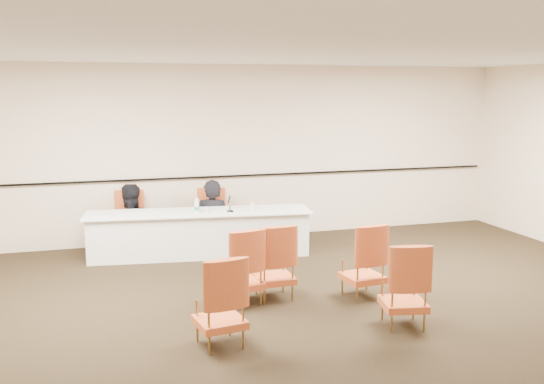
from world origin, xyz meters
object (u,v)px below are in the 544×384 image
Objects in this scene: panel_table at (199,233)px; microphone at (230,202)px; aud_chair_front_right at (363,260)px; aud_chair_front_left at (241,266)px; panelist_second at (130,232)px; panelist_main at (213,229)px; aud_chair_front_mid at (274,261)px; panelist_main_chair at (212,218)px; panelist_second_chair at (129,221)px; aud_chair_back_right at (404,284)px; drinking_glass at (207,210)px; water_bottle at (197,205)px; coffee_cup at (252,207)px; aud_chair_back_left at (219,300)px.

panel_table is 0.69m from microphone.
aud_chair_front_left is at bearing 166.82° from aud_chair_front_right.
aud_chair_front_right is (2.64, -3.19, 0.19)m from panelist_second.
panelist_main reaches higher than aud_chair_front_mid.
panelist_main is 2.85m from aud_chair_front_left.
panelist_main_chair and panelist_second_chair have the same top height.
drinking_glass is at bearing 125.82° from aud_chair_back_right.
panelist_main is 0.81m from drinking_glass.
water_bottle reaches higher than coffee_cup.
aud_chair_front_right is (1.30, -3.01, 0.00)m from panelist_main_chair.
panelist_main reaches higher than panel_table.
aud_chair_front_left reaches higher than coffee_cup.
panelist_main is 1.75× the size of aud_chair_front_left.
aud_chair_back_right is (1.63, -3.53, 0.13)m from panel_table.
water_bottle is 3.42m from aud_chair_back_left.
aud_chair_front_right is at bearing 102.46° from aud_chair_back_right.
aud_chair_front_mid is (1.57, -2.91, 0.19)m from panelist_second.
panelist_main_chair is 0.60× the size of panelist_second.
panel_table is 34.85× the size of drinking_glass.
panelist_second is at bearing 155.40° from coffee_cup.
drinking_glass is at bearing -177.42° from microphone.
aud_chair_back_left is (-0.95, -1.22, 0.00)m from aud_chair_front_mid.
panelist_main is 0.85m from water_bottle.
panelist_second_chair is 1.28m from water_bottle.
aud_chair_front_mid is (0.54, -2.24, 0.13)m from panel_table.
drinking_glass is 0.11× the size of aud_chair_back_left.
aud_chair_front_mid is at bearing 2.41° from aud_chair_front_left.
aud_chair_front_mid is at bearing -84.16° from microphone.
panelist_second_chair is 3.21m from aud_chair_front_left.
panelist_second_chair is (-1.03, 0.67, 0.13)m from panel_table.
water_bottle is at bearing 83.15° from aud_chair_front_left.
panelist_main_chair is at bearing 70.80° from aud_chair_back_left.
aud_chair_front_left is at bearing -86.60° from water_bottle.
aud_chair_back_left is (0.62, -4.13, 0.00)m from panelist_second_chair.
aud_chair_front_left and aud_chair_back_left have the same top height.
aud_chair_front_left is at bearing -62.26° from panelist_second_chair.
microphone is (1.49, -0.82, 0.56)m from panelist_second.
panelist_second_chair is (-1.33, 0.17, 0.00)m from panelist_main_chair.
panelist_main is at bearing 127.04° from coffee_cup.
coffee_cup is 0.13× the size of aud_chair_front_left.
panel_table is at bearing 138.42° from panelist_second.
coffee_cup is at bearing 81.80° from aud_chair_front_mid.
panelist_second is (-1.33, 0.17, -0.19)m from panelist_main_chair.
drinking_glass is (1.12, -0.81, 0.46)m from panelist_second.
coffee_cup is at bearing 102.31° from aud_chair_front_right.
panelist_second is at bearing -180.00° from panelist_main_chair.
aud_chair_front_left is 1.00× the size of aud_chair_back_right.
panelist_main is 6.76× the size of water_bottle.
panelist_second is (-1.33, 0.17, -0.01)m from panelist_main.
panelist_main_chair is 1.35m from panelist_second_chair.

